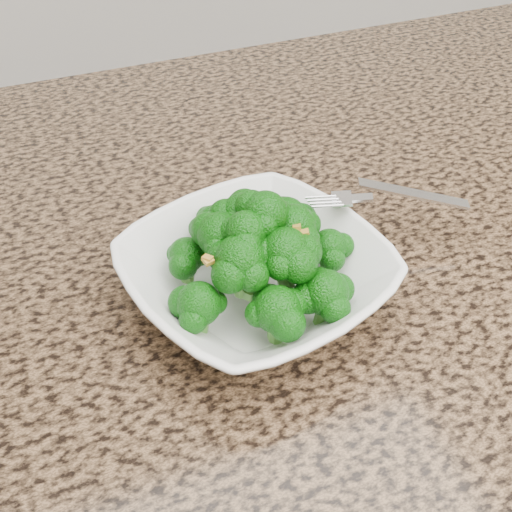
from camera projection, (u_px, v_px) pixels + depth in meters
name	position (u px, v px, depth m)	size (l,w,h in m)	color
cabinet	(356.00, 509.00, 0.91)	(1.55, 0.95, 0.87)	#3D2819
granite_counter	(404.00, 274.00, 0.61)	(1.64, 1.04, 0.03)	brown
bowl	(256.00, 277.00, 0.55)	(0.22, 0.22, 0.05)	white
broccoli_pile	(256.00, 220.00, 0.51)	(0.19, 0.19, 0.07)	#0E5B0A
garlic_topping	(256.00, 180.00, 0.48)	(0.11, 0.11, 0.01)	gold
fork	(364.00, 197.00, 0.58)	(0.18, 0.03, 0.01)	silver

